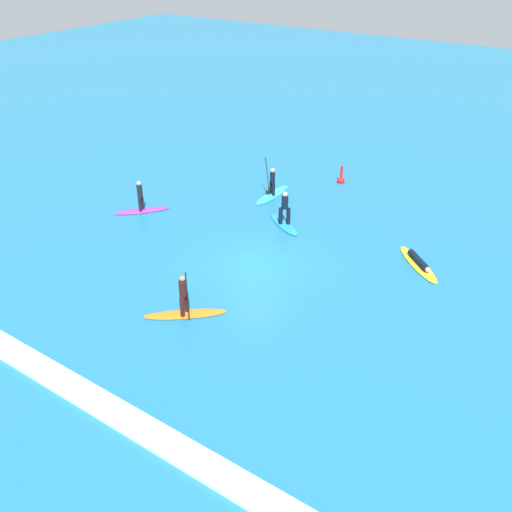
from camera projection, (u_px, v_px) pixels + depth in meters
name	position (u px, v px, depth m)	size (l,w,h in m)	color
ground_plane	(256.00, 266.00, 25.07)	(120.00, 120.00, 0.00)	#1E6B93
surfer_on_blue_board	(284.00, 217.00, 28.18)	(2.60, 1.93, 1.85)	#1E8CD1
surfer_on_orange_board	(185.00, 305.00, 21.64)	(2.87, 2.57, 2.33)	orange
surfer_on_purple_board	(141.00, 204.00, 29.62)	(2.40, 2.63, 1.71)	purple
surfer_on_yellow_board	(418.00, 263.00, 25.03)	(2.87, 2.76, 0.39)	yellow
surfer_on_teal_board	(272.00, 189.00, 31.38)	(0.78, 3.14, 2.27)	#33C6CC
marker_buoy	(341.00, 179.00, 33.06)	(0.46, 0.46, 1.16)	red
wave_crest	(87.00, 396.00, 18.01)	(24.69, 0.90, 0.18)	white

